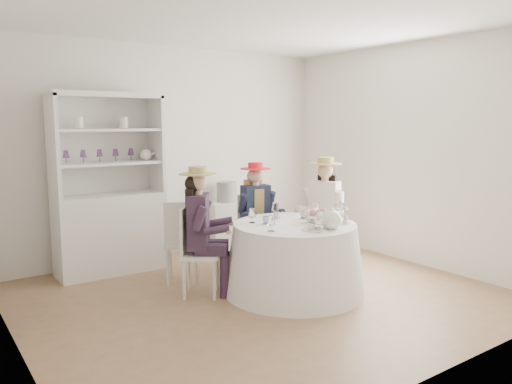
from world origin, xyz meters
TOP-DOWN VIEW (x-y plane):
  - ground at (0.00, 0.00)m, footprint 4.50×4.50m
  - ceiling at (0.00, 0.00)m, footprint 4.50×4.50m
  - wall_back at (0.00, 2.00)m, footprint 4.50×0.00m
  - wall_front at (0.00, -2.00)m, footprint 4.50×0.00m
  - wall_left at (-2.25, 0.00)m, footprint 0.00×4.50m
  - wall_right at (2.25, 0.00)m, footprint 0.00×4.50m
  - tea_table at (0.34, -0.10)m, footprint 1.45×1.45m
  - hutch at (-0.96, 1.69)m, footprint 1.35×0.78m
  - side_table at (0.68, 1.75)m, footprint 0.53×0.53m
  - hatbox at (0.68, 1.75)m, footprint 0.30×0.30m
  - guest_left at (-0.49, 0.37)m, footprint 0.56×0.54m
  - guest_mid at (0.53, 0.84)m, footprint 0.47×0.49m
  - guest_right at (1.18, 0.37)m, footprint 0.56×0.51m
  - spare_chair at (-0.48, 0.82)m, footprint 0.52×0.52m
  - teacup_a at (0.10, 0.04)m, footprint 0.12×0.12m
  - teacup_b at (0.35, 0.21)m, footprint 0.07×0.07m
  - teacup_c at (0.58, 0.03)m, footprint 0.09×0.09m
  - flower_bowl at (0.54, -0.19)m, footprint 0.23×0.23m
  - flower_arrangement at (0.55, -0.18)m, footprint 0.19×0.20m
  - table_teapot at (0.47, -0.50)m, footprint 0.28×0.20m
  - sandwich_plate at (0.30, -0.44)m, footprint 0.24×0.24m
  - cupcake_stand at (0.74, -0.34)m, footprint 0.23×0.23m
  - stemware_set at (0.34, -0.10)m, footprint 0.90×0.94m

SIDE VIEW (x-z plane):
  - ground at x=0.00m, z-range 0.00..0.00m
  - side_table at x=0.68m, z-range 0.00..0.67m
  - tea_table at x=0.34m, z-range 0.00..0.72m
  - spare_chair at x=-0.48m, z-range 0.03..0.95m
  - guest_mid at x=0.53m, z-range 0.08..1.35m
  - sandwich_plate at x=0.30m, z-range 0.71..0.76m
  - hutch at x=-0.96m, z-range -0.30..1.78m
  - guest_left at x=-0.49m, z-range 0.08..1.40m
  - flower_bowl at x=0.54m, z-range 0.72..0.77m
  - teacup_b at x=0.35m, z-range 0.72..0.78m
  - guest_right at x=1.18m, z-range 0.09..1.42m
  - teacup_c at x=0.58m, z-range 0.72..0.79m
  - teacup_a at x=0.10m, z-range 0.72..0.79m
  - stemware_set at x=0.34m, z-range 0.72..0.87m
  - cupcake_stand at x=0.74m, z-range 0.69..0.90m
  - hatbox at x=0.68m, z-range 0.67..0.94m
  - table_teapot at x=0.47m, z-range 0.70..0.91m
  - flower_arrangement at x=0.55m, z-range 0.78..0.85m
  - wall_back at x=0.00m, z-range -0.90..3.60m
  - wall_front at x=0.00m, z-range -0.90..3.60m
  - wall_left at x=-2.25m, z-range -0.90..3.60m
  - wall_right at x=2.25m, z-range -0.90..3.60m
  - ceiling at x=0.00m, z-range 2.70..2.70m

